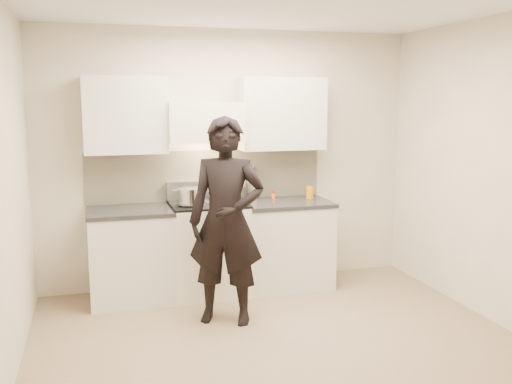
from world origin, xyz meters
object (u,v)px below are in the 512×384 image
utensil_crock (251,189)px  person (226,221)px  counter_right (285,243)px  wok (223,190)px  stove (209,248)px

utensil_crock → person: size_ratio=0.19×
counter_right → wok: wok is taller
stove → wok: wok is taller
wok → person: (-0.17, -0.89, -0.14)m
stove → wok: 0.61m
person → counter_right: bearing=67.9°
wok → person: 0.91m
utensil_crock → wok: bearing=-157.4°
counter_right → person: person is taller
wok → person: bearing=-100.9°
stove → counter_right: bearing=0.0°
stove → counter_right: (0.83, 0.00, -0.01)m
utensil_crock → person: person is taller
counter_right → person: (-0.83, -0.80, 0.46)m
stove → utensil_crock: utensil_crock is taller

